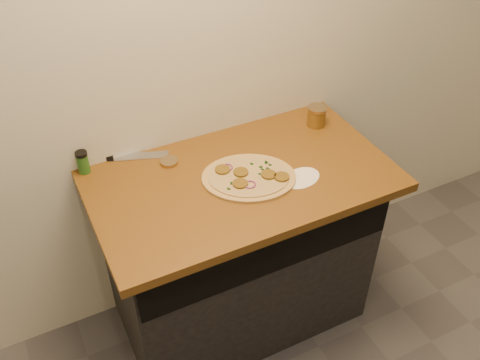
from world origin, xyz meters
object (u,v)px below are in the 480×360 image
pizza (249,177)px  chefs_knife (117,157)px  salsa_jar (317,116)px  spice_shaker (83,162)px

pizza → chefs_knife: 0.56m
chefs_knife → salsa_jar: (0.87, -0.15, 0.04)m
salsa_jar → chefs_knife: bearing=170.2°
pizza → salsa_jar: (0.44, 0.21, 0.04)m
pizza → spice_shaker: (-0.57, 0.33, 0.04)m
spice_shaker → salsa_jar: bearing=-6.9°
chefs_knife → salsa_jar: size_ratio=3.84×
chefs_knife → salsa_jar: bearing=-9.8°
pizza → salsa_jar: 0.49m
spice_shaker → pizza: bearing=-30.2°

